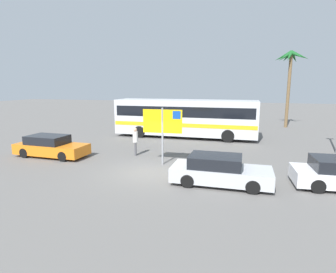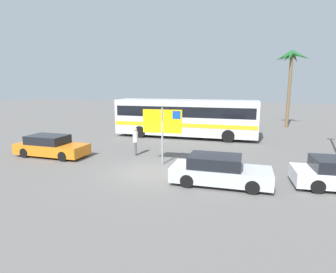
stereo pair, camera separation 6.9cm
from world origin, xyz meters
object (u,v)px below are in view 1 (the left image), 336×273
car_orange (51,146)px  pedestrian_near_sign (135,139)px  bus_front_coach (185,116)px  car_silver (219,171)px  ferry_sign (163,124)px

car_orange → pedestrian_near_sign: 5.30m
bus_front_coach → car_silver: bus_front_coach is taller
bus_front_coach → pedestrian_near_sign: size_ratio=6.67×
ferry_sign → car_orange: 7.49m
ferry_sign → car_orange: ferry_sign is taller
car_silver → ferry_sign: bearing=144.6°
ferry_sign → car_orange: (-7.30, -0.20, -1.69)m
pedestrian_near_sign → car_orange: bearing=175.3°
bus_front_coach → car_orange: 10.97m
bus_front_coach → ferry_sign: 8.41m
bus_front_coach → pedestrian_near_sign: bus_front_coach is taller
car_silver → pedestrian_near_sign: pedestrian_near_sign is taller
car_silver → car_orange: bearing=168.5°
car_silver → pedestrian_near_sign: size_ratio=2.49×
ferry_sign → pedestrian_near_sign: (-2.29, 1.47, -1.28)m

